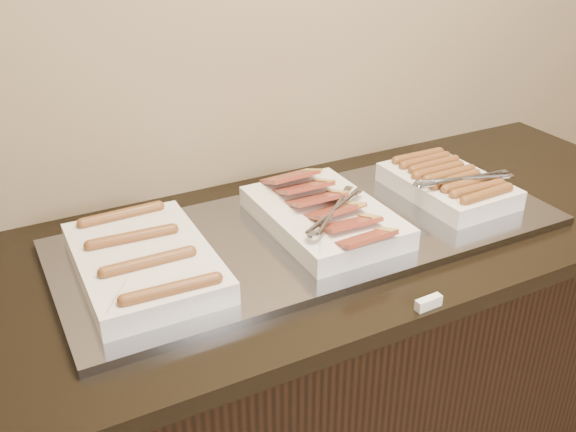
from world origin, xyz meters
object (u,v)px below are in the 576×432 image
at_px(warming_tray, 313,232).
at_px(dish_right, 449,183).
at_px(dish_left, 144,260).
at_px(counter, 315,377).
at_px(dish_center, 324,215).

height_order(warming_tray, dish_right, dish_right).
relative_size(warming_tray, dish_right, 3.57).
height_order(warming_tray, dish_left, dish_left).
height_order(counter, dish_right, dish_right).
xyz_separation_m(dish_center, dish_right, (0.38, -0.00, 0.00)).
bearing_deg(warming_tray, dish_right, -0.63).
height_order(warming_tray, dish_center, dish_center).
relative_size(dish_left, dish_right, 1.21).
height_order(dish_left, dish_center, dish_center).
xyz_separation_m(warming_tray, dish_left, (-0.41, -0.00, 0.04)).
bearing_deg(dish_left, warming_tray, 0.81).
distance_m(dish_left, dish_center, 0.44).
distance_m(dish_center, dish_right, 0.38).
relative_size(dish_left, dish_center, 0.96).
xyz_separation_m(counter, dish_right, (0.39, -0.00, 0.50)).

